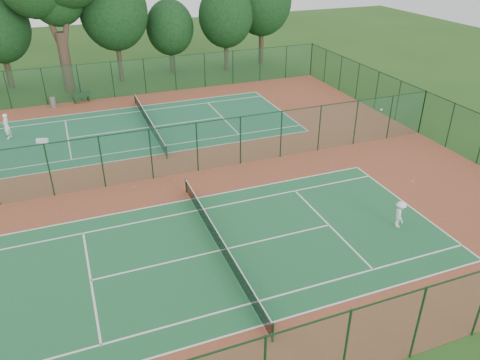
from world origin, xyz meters
name	(u,v)px	position (x,y,z in m)	size (l,w,h in m)	color
ground	(176,174)	(0.00, 0.00, 0.00)	(120.00, 120.00, 0.00)	#254D18
red_pad	(176,174)	(0.00, 0.00, 0.01)	(40.00, 36.00, 0.01)	brown
court_near	(220,250)	(0.00, -9.00, 0.01)	(23.77, 10.97, 0.01)	#206638
court_far	(149,127)	(0.00, 9.00, 0.01)	(23.77, 10.97, 0.01)	#216944
fence_north	(129,78)	(0.00, 18.00, 1.76)	(40.00, 0.09, 3.50)	#18482B
fence_south	(306,360)	(0.00, -18.00, 1.76)	(40.00, 0.09, 3.50)	#16432C
fence_east	(422,112)	(20.00, 0.00, 1.76)	(0.09, 36.00, 3.50)	#18492C
fence_divider	(174,151)	(0.00, 0.00, 1.76)	(40.00, 0.09, 3.50)	#194B31
tennis_net_near	(220,242)	(0.00, -9.00, 0.54)	(0.10, 12.90, 0.97)	#12331E
tennis_net_far	(149,121)	(0.00, 9.00, 0.54)	(0.10, 12.90, 0.97)	#13361A
player_near	(400,214)	(9.88, -10.46, 0.80)	(1.01, 0.58, 1.56)	white
player_far	(7,126)	(-10.68, 10.70, 1.02)	(0.73, 0.48, 2.00)	white
trash_bin	(53,103)	(-7.19, 17.00, 0.48)	(0.52, 0.52, 0.93)	gray
bench	(82,97)	(-4.62, 17.52, 0.53)	(1.71, 0.93, 1.01)	#11331A
kit_bag	(42,141)	(-8.27, 8.82, 0.17)	(0.86, 0.32, 0.32)	white
stray_ball_a	(174,179)	(-0.29, -0.70, 0.04)	(0.07, 0.07, 0.07)	#B8C82E
stray_ball_b	(285,157)	(7.93, -0.34, 0.04)	(0.07, 0.07, 0.07)	#B4D230
stray_ball_c	(134,187)	(-2.94, -0.73, 0.04)	(0.07, 0.07, 0.07)	#E3EF37
evergreen_row	(126,78)	(0.50, 24.25, 0.00)	(39.00, 5.00, 12.00)	black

